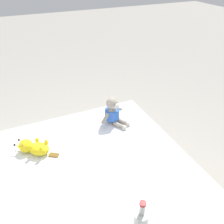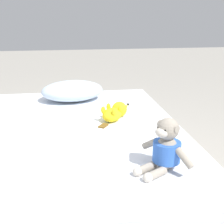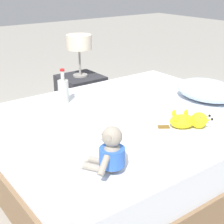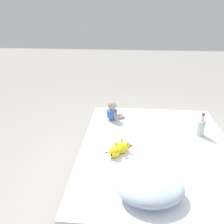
% 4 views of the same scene
% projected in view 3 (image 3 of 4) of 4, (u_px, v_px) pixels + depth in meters
% --- Properties ---
extents(ground_plane, '(16.00, 16.00, 0.00)m').
position_uv_depth(ground_plane, '(132.00, 174.00, 2.46)').
color(ground_plane, '#9E998E').
extents(bed, '(1.53, 1.81, 0.47)m').
position_uv_depth(bed, '(133.00, 145.00, 2.37)').
color(bed, '#846647').
rests_on(bed, ground_plane).
extents(pillow, '(0.52, 0.41, 0.15)m').
position_uv_depth(pillow, '(207.00, 90.00, 2.51)').
color(pillow, silver).
rests_on(pillow, bed).
extents(plush_monkey, '(0.25, 0.26, 0.24)m').
position_uv_depth(plush_monkey, '(110.00, 153.00, 1.58)').
color(plush_monkey, '#9E9384').
rests_on(plush_monkey, bed).
extents(plush_yellow_creature, '(0.24, 0.29, 0.10)m').
position_uv_depth(plush_yellow_creature, '(189.00, 120.00, 2.05)').
color(plush_yellow_creature, yellow).
rests_on(plush_yellow_creature, bed).
extents(glass_bottle, '(0.08, 0.08, 0.25)m').
position_uv_depth(glass_bottle, '(63.00, 91.00, 2.44)').
color(glass_bottle, '#B7BCB2').
rests_on(glass_bottle, bed).
extents(nightstand, '(0.38, 0.38, 0.44)m').
position_uv_depth(nightstand, '(81.00, 98.00, 3.32)').
color(nightstand, '#2D2D33').
rests_on(nightstand, ground_plane).
extents(bedside_lamp, '(0.24, 0.24, 0.39)m').
position_uv_depth(bedside_lamp, '(79.00, 43.00, 3.12)').
color(bedside_lamp, gray).
rests_on(bedside_lamp, nightstand).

